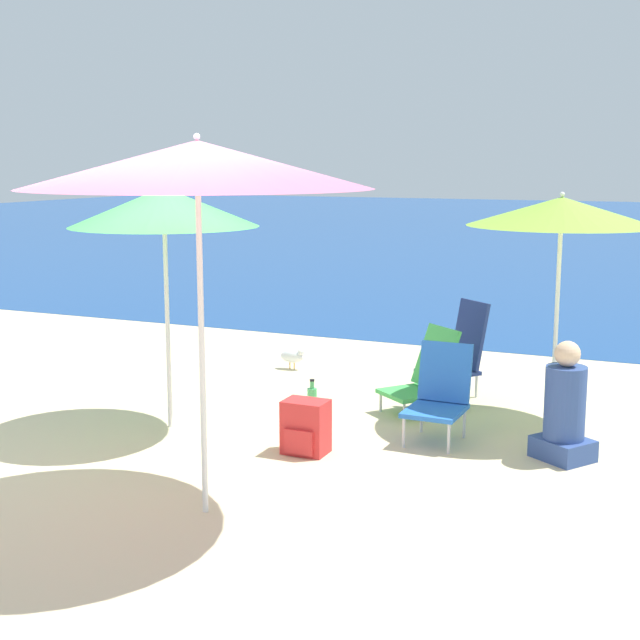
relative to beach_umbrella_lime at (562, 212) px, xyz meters
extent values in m
plane|color=beige|center=(-2.44, -2.52, -1.77)|extent=(60.00, 60.00, 0.00)
cube|color=#19478C|center=(-2.44, 22.56, -1.76)|extent=(60.00, 40.00, 0.01)
cylinder|color=white|center=(0.00, 0.00, -0.94)|extent=(0.04, 0.04, 1.65)
cone|color=#8ECC3D|center=(0.00, 0.00, 0.00)|extent=(1.53, 1.53, 0.23)
sphere|color=white|center=(0.00, 0.00, 0.14)|extent=(0.04, 0.04, 0.04)
cylinder|color=white|center=(-1.67, -2.87, -0.76)|extent=(0.04, 0.04, 2.01)
cone|color=pink|center=(-1.67, -2.87, 0.39)|extent=(2.10, 2.10, 0.28)
sphere|color=white|center=(-1.67, -2.87, 0.55)|extent=(0.04, 0.04, 0.04)
cylinder|color=white|center=(-2.87, -1.42, -0.94)|extent=(0.04, 0.04, 1.66)
cone|color=#47B756|center=(-2.87, -1.42, 0.05)|extent=(1.52, 1.52, 0.31)
sphere|color=white|center=(-2.87, -1.42, 0.22)|extent=(0.04, 0.04, 0.04)
cylinder|color=silver|center=(-0.93, -1.16, -1.65)|extent=(0.02, 0.02, 0.24)
cylinder|color=silver|center=(-0.57, -1.17, -1.65)|extent=(0.02, 0.02, 0.24)
cylinder|color=silver|center=(-0.92, -0.73, -1.65)|extent=(0.02, 0.02, 0.24)
cylinder|color=silver|center=(-0.57, -0.74, -1.65)|extent=(0.02, 0.02, 0.24)
cube|color=blue|center=(-0.75, -0.95, -1.51)|extent=(0.43, 0.51, 0.04)
cube|color=blue|center=(-0.74, -0.70, -1.25)|extent=(0.42, 0.13, 0.47)
cylinder|color=silver|center=(-1.31, 0.41, -1.66)|extent=(0.02, 0.02, 0.21)
cylinder|color=silver|center=(-1.04, 0.19, -1.66)|extent=(0.02, 0.02, 0.21)
cylinder|color=silver|center=(-1.05, 0.73, -1.66)|extent=(0.02, 0.02, 0.21)
cylinder|color=silver|center=(-0.78, 0.52, -1.66)|extent=(0.02, 0.02, 0.21)
cube|color=navy|center=(-1.04, 0.46, -1.54)|extent=(0.62, 0.64, 0.04)
cube|color=navy|center=(-0.89, 0.66, -1.20)|extent=(0.41, 0.37, 0.63)
cylinder|color=silver|center=(-1.43, -0.31, -1.68)|extent=(0.02, 0.02, 0.17)
cylinder|color=silver|center=(-1.13, -0.54, -1.68)|extent=(0.02, 0.02, 0.17)
cylinder|color=silver|center=(-1.17, 0.02, -1.68)|extent=(0.02, 0.02, 0.17)
cylinder|color=silver|center=(-0.88, -0.21, -1.68)|extent=(0.02, 0.02, 0.17)
cube|color=#47B756|center=(-1.15, -0.26, -1.58)|extent=(0.64, 0.65, 0.04)
cube|color=#47B756|center=(-1.00, -0.07, -1.28)|extent=(0.48, 0.45, 0.53)
cube|color=#334C8C|center=(0.23, -0.95, -1.69)|extent=(0.51, 0.49, 0.16)
cylinder|color=#334C8C|center=(0.23, -0.95, -1.33)|extent=(0.30, 0.30, 0.54)
sphere|color=beige|center=(0.23, -0.95, -0.97)|extent=(0.19, 0.19, 0.19)
cube|color=red|center=(-1.57, -1.58, -1.56)|extent=(0.33, 0.24, 0.41)
cube|color=red|center=(-1.57, -1.71, -1.64)|extent=(0.23, 0.03, 0.18)
cylinder|color=#4CB266|center=(-1.99, -0.51, -1.67)|extent=(0.08, 0.08, 0.20)
cylinder|color=#4CB266|center=(-1.99, -0.51, -1.53)|extent=(0.04, 0.04, 0.07)
cylinder|color=black|center=(-1.99, -0.51, -1.49)|extent=(0.04, 0.04, 0.02)
cylinder|color=gold|center=(-2.87, 0.85, -1.73)|extent=(0.01, 0.01, 0.07)
cylinder|color=gold|center=(-2.82, 0.85, -1.73)|extent=(0.01, 0.01, 0.07)
ellipsoid|color=white|center=(-2.84, 0.85, -1.63)|extent=(0.26, 0.11, 0.13)
sphere|color=white|center=(-2.74, 0.85, -1.57)|extent=(0.07, 0.07, 0.07)
camera|label=1|loc=(1.12, -7.43, 0.41)|focal=50.00mm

